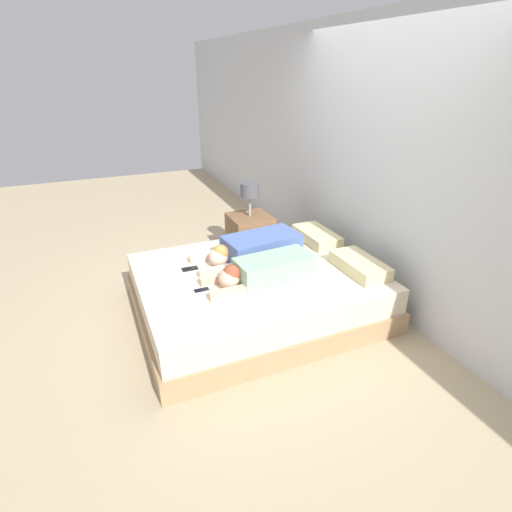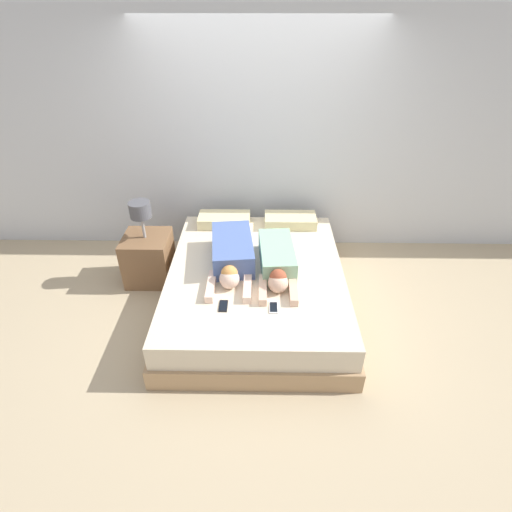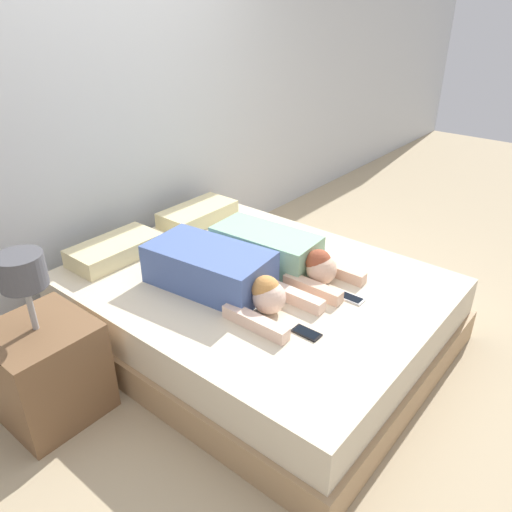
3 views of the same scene
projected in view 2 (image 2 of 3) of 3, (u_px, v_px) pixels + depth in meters
name	position (u px, v px, depth m)	size (l,w,h in m)	color
ground_plane	(256.00, 303.00, 4.10)	(12.00, 12.00, 0.00)	tan
wall_back	(258.00, 140.00, 4.40)	(12.00, 0.06, 2.60)	silver
bed	(256.00, 287.00, 3.98)	(1.73, 2.16, 0.44)	tan
pillow_head_left	(224.00, 220.00, 4.55)	(0.58, 0.30, 0.12)	beige
pillow_head_right	(290.00, 220.00, 4.54)	(0.58, 0.30, 0.12)	beige
person_left	(232.00, 254.00, 3.86)	(0.46, 1.06, 0.24)	#4C66A5
person_right	(277.00, 261.00, 3.79)	(0.36, 0.98, 0.21)	#8CBF99
cell_phone_left	(223.00, 306.00, 3.40)	(0.07, 0.15, 0.01)	black
cell_phone_right	(273.00, 307.00, 3.38)	(0.07, 0.15, 0.01)	silver
nightstand	(148.00, 255.00, 4.30)	(0.48, 0.48, 0.93)	brown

